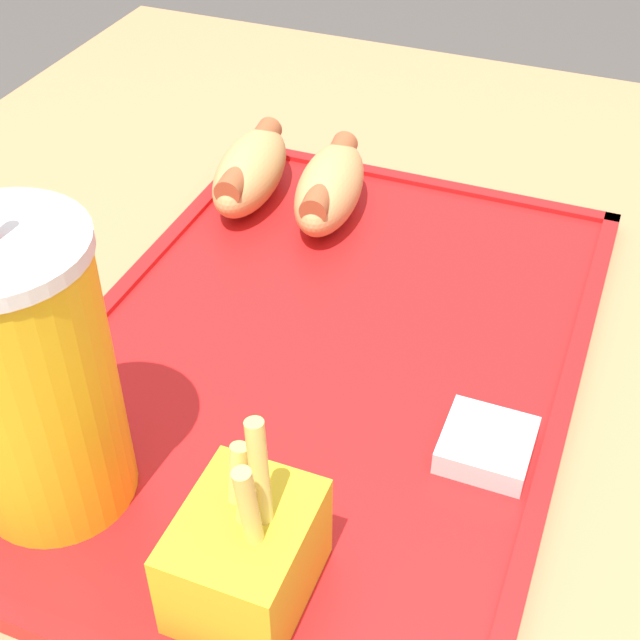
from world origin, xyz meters
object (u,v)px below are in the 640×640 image
soda_cup (30,377)px  hot_dog_far (250,170)px  sauce_cup_mayo (487,444)px  fries_carton (244,552)px  hot_dog_near (330,186)px

soda_cup → hot_dog_far: size_ratio=1.65×
hot_dog_far → sauce_cup_mayo: size_ratio=2.40×
soda_cup → fries_carton: bearing=-99.8°
hot_dog_far → soda_cup: bearing=-174.8°
hot_dog_far → sauce_cup_mayo: hot_dog_far is taller
hot_dog_far → hot_dog_near: bearing=-90.0°
soda_cup → hot_dog_near: soda_cup is taller
soda_cup → sauce_cup_mayo: size_ratio=3.96×
fries_carton → sauce_cup_mayo: bearing=-34.4°
hot_dog_near → sauce_cup_mayo: (-0.20, -0.18, -0.02)m
hot_dog_near → sauce_cup_mayo: 0.27m
hot_dog_far → hot_dog_near: (0.00, -0.07, 0.00)m
hot_dog_far → hot_dog_near: size_ratio=0.99×
soda_cup → hot_dog_near: (0.31, -0.04, -0.06)m
sauce_cup_mayo → hot_dog_far: bearing=50.2°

